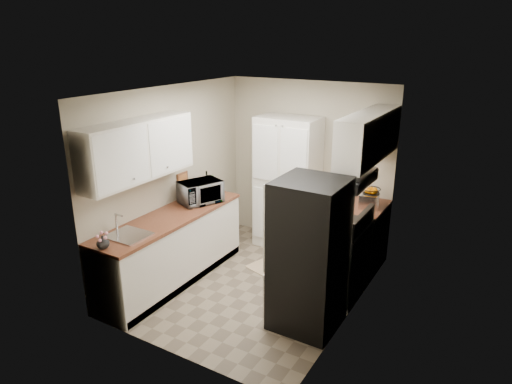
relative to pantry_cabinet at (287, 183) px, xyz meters
The scene contains 16 objects.
ground 1.66m from the pantry_cabinet, 81.35° to the right, with size 3.20×3.20×0.00m, color #7A6B56.
room_shell 1.48m from the pantry_cabinet, 82.18° to the right, with size 2.64×3.24×2.52m.
pantry_cabinet is the anchor object (origin of this frame).
base_cabinet_left 2.00m from the pantry_cabinet, 114.36° to the right, with size 0.60×2.30×0.88m, color silver.
countertop_left 1.92m from the pantry_cabinet, 114.36° to the right, with size 0.63×2.33×0.04m, color brown.
base_cabinet_right 1.32m from the pantry_cabinet, ahead, with size 0.60×0.80×0.88m, color silver.
countertop_right 1.20m from the pantry_cabinet, ahead, with size 0.63×0.83×0.04m, color brown.
electric_range 1.58m from the pantry_cabinet, 38.22° to the right, with size 0.71×0.78×1.13m.
refrigerator 2.07m from the pantry_cabinet, 56.54° to the right, with size 0.70×0.72×1.70m, color #B7B7BC.
microwave 1.38m from the pantry_cabinet, 123.11° to the right, with size 0.55×0.37×0.31m, color silver.
wine_bottle 1.20m from the pantry_cabinet, 141.20° to the right, with size 0.07×0.07×0.29m, color black.
flower_vase 2.94m from the pantry_cabinet, 105.51° to the right, with size 0.14×0.14×0.14m, color silver.
cutting_board 1.14m from the pantry_cabinet, 133.12° to the right, with size 0.02×0.22×0.28m, color #43873C.
toaster_oven 1.30m from the pantry_cabinet, ahead, with size 0.26×0.33×0.19m, color silver.
fruit_basket 1.32m from the pantry_cabinet, ahead, with size 0.24×0.24×0.10m, color orange, non-canonical shape.
kitchen_mat 1.22m from the pantry_cabinet, 77.04° to the right, with size 0.45×0.72×0.01m, color tan.
Camera 1 is at (2.71, -4.52, 3.09)m, focal length 32.00 mm.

